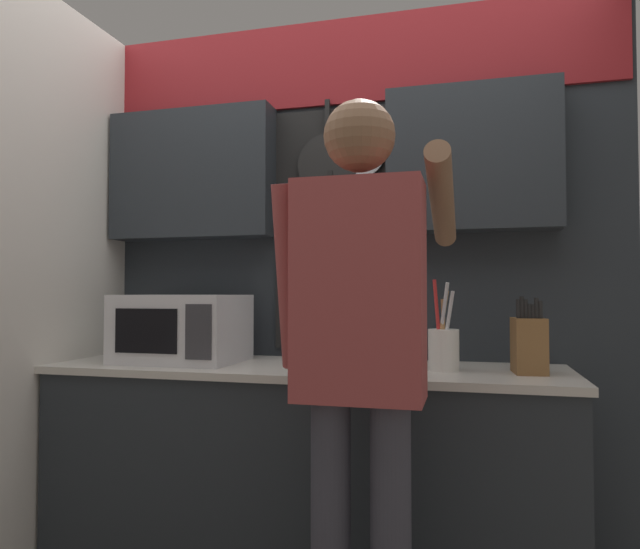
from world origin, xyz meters
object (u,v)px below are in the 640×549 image
microwave (182,328)px  utensil_crock (444,347)px  knife_block (529,344)px  person (361,335)px

microwave → utensil_crock: size_ratio=1.44×
utensil_crock → knife_block: bearing=-0.2°
microwave → person: 1.04m
knife_block → utensil_crock: size_ratio=0.81×
microwave → person: bearing=-31.5°
microwave → knife_block: (1.41, 0.00, -0.04)m
microwave → knife_block: microwave is taller
microwave → knife_block: size_ratio=1.77×
person → microwave: bearing=148.5°
knife_block → utensil_crock: bearing=179.8°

